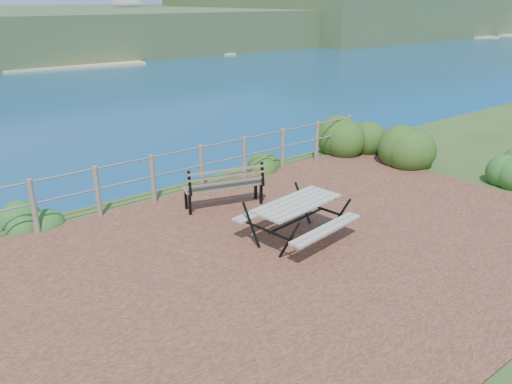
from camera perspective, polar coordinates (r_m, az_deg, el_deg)
ground at (r=8.51m, az=6.07°, el=-6.22°), size 10.00×7.00×0.12m
safety_railing at (r=10.74m, az=-6.26°, el=3.06°), size 9.40×0.10×1.00m
distant_bay at (r=274.05m, az=2.76°, el=20.18°), size 290.00×232.36×24.00m
picnic_table at (r=8.52m, az=4.65°, el=-2.82°), size 1.70×1.40×0.69m
park_bench at (r=9.81m, az=-3.73°, el=1.48°), size 1.64×0.83×0.90m
shrub_right_front at (r=13.23m, az=17.58°, el=3.08°), size 1.34×1.34×1.90m
shrub_right_edge at (r=13.82m, az=11.03°, el=4.46°), size 1.25×1.25×1.78m
shrub_lip_west at (r=10.13m, az=-24.04°, el=-3.39°), size 0.83×0.83×0.59m
shrub_lip_east at (r=12.38m, az=0.89°, el=2.88°), size 0.75×0.75×0.48m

